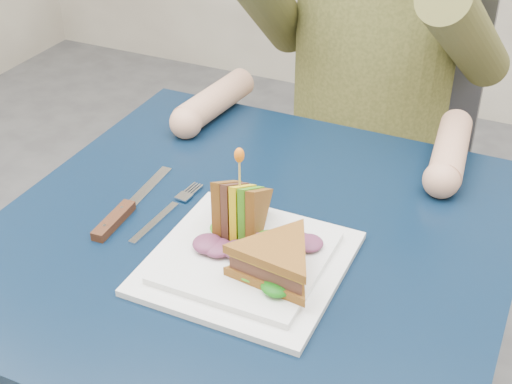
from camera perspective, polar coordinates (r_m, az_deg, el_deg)
The scene contains 11 objects.
table at distance 1.11m, azimuth -0.44°, elevation -6.47°, with size 0.75×0.75×0.73m.
chair at distance 1.73m, azimuth 9.62°, elevation 4.47°, with size 0.42×0.40×0.93m.
plate at distance 0.99m, azimuth -0.69°, elevation -5.51°, with size 0.26×0.26×0.02m.
sandwich_flat at distance 0.93m, azimuth 1.70°, elevation -5.54°, with size 0.16×0.16×0.05m.
sandwich_upright at distance 1.01m, azimuth -1.28°, elevation -1.56°, with size 0.09×0.15×0.15m.
fork at distance 1.10m, azimuth -7.27°, elevation -1.68°, with size 0.03×0.18×0.01m.
knife at distance 1.10m, azimuth -10.78°, elevation -1.73°, with size 0.03×0.22×0.02m.
toothpick at distance 0.97m, azimuth -1.32°, elevation 1.54°, with size 0.00×0.00×0.06m, color tan.
toothpick_frill at distance 0.96m, azimuth -1.35°, elevation 2.97°, with size 0.01×0.01×0.02m, color orange.
lettuce_spill at distance 0.98m, azimuth -0.18°, elevation -4.30°, with size 0.15×0.13×0.02m, color #337A14, non-canonical shape.
onion_ring at distance 0.97m, azimuth 0.23°, elevation -4.38°, with size 0.04×0.04×0.01m, color #9E4C7A.
Camera 1 is at (0.36, -0.77, 1.36)m, focal length 50.00 mm.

